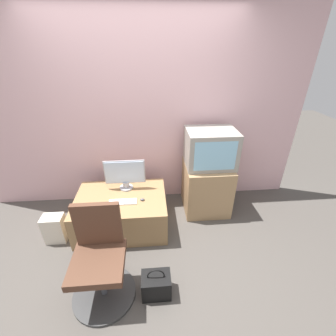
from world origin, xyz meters
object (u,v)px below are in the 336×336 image
at_px(office_chair, 100,263).
at_px(mouse, 142,200).
at_px(handbag, 156,285).
at_px(cardboard_box_lower, 55,228).
at_px(crt_tv, 210,148).
at_px(main_monitor, 125,174).
at_px(keyboard, 123,202).

bearing_deg(office_chair, mouse, 65.36).
bearing_deg(handbag, cardboard_box_lower, 146.61).
height_order(office_chair, cardboard_box_lower, office_chair).
bearing_deg(mouse, office_chair, -114.64).
bearing_deg(crt_tv, office_chair, -136.57).
distance_m(main_monitor, handbag, 1.32).
distance_m(office_chair, handbag, 0.56).
height_order(crt_tv, office_chair, crt_tv).
bearing_deg(crt_tv, cardboard_box_lower, -165.82).
distance_m(office_chair, cardboard_box_lower, 0.99).
relative_size(keyboard, office_chair, 0.36).
xyz_separation_m(cardboard_box_lower, handbag, (1.17, -0.77, -0.06)).
relative_size(keyboard, crt_tv, 0.53).
relative_size(mouse, handbag, 0.16).
relative_size(main_monitor, mouse, 9.69).
bearing_deg(crt_tv, mouse, -156.46).
xyz_separation_m(main_monitor, keyboard, (-0.02, -0.30, -0.20)).
xyz_separation_m(crt_tv, handbag, (-0.76, -1.26, -0.81)).
height_order(main_monitor, keyboard, main_monitor).
relative_size(main_monitor, cardboard_box_lower, 1.44).
bearing_deg(keyboard, cardboard_box_lower, -174.13).
height_order(mouse, office_chair, office_chair).
bearing_deg(keyboard, office_chair, -99.87).
relative_size(crt_tv, office_chair, 0.67).
relative_size(keyboard, cardboard_box_lower, 0.93).
distance_m(keyboard, cardboard_box_lower, 0.87).
relative_size(mouse, office_chair, 0.06).
bearing_deg(handbag, keyboard, 112.60).
relative_size(cardboard_box_lower, handbag, 1.06).
distance_m(main_monitor, office_chair, 1.13).
xyz_separation_m(keyboard, cardboard_box_lower, (-0.82, -0.08, -0.28)).
bearing_deg(main_monitor, keyboard, -93.36).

